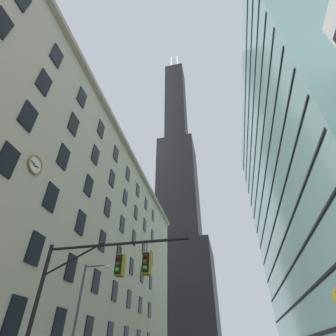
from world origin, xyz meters
name	(u,v)px	position (x,y,z in m)	size (l,w,h in m)	color
station_building	(60,241)	(-19.64, 22.70, 14.78)	(17.95, 57.41, 29.60)	#BCAF93
dark_skyscraper	(179,213)	(-16.16, 98.51, 55.74)	(26.30, 26.30, 186.52)	black
glass_office_midrise	(315,183)	(18.94, 33.99, 26.17)	(15.99, 51.86, 52.34)	gray
traffic_signal_mast	(98,281)	(-3.97, 4.53, 4.92)	(7.79, 0.63, 6.75)	black
street_lamppost	(82,309)	(-8.42, 11.52, 4.74)	(2.20, 0.32, 7.74)	#47474C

